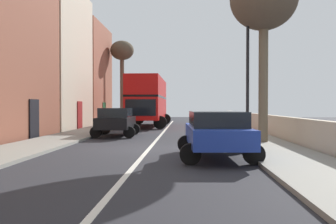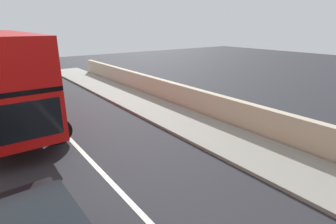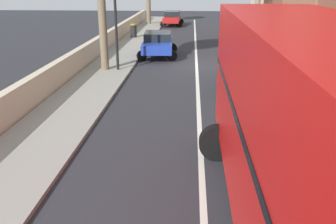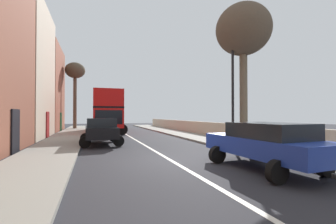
% 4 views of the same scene
% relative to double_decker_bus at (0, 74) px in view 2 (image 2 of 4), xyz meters
% --- Properties ---
extents(double_decker_bus, '(3.57, 10.11, 4.06)m').
position_rel_double_decker_bus_xyz_m(double_decker_bus, '(0.00, 0.00, 0.00)').
color(double_decker_bus, red).
rests_on(double_decker_bus, ground).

